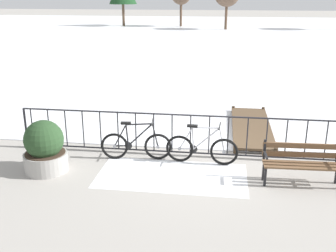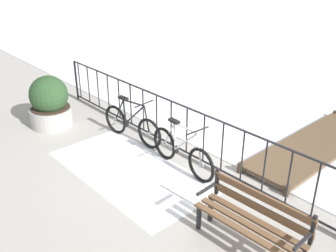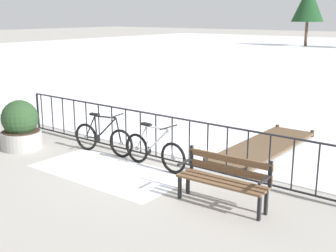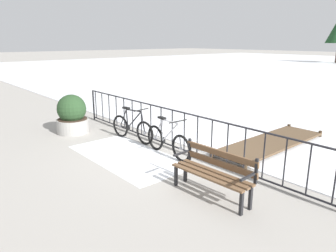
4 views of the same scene
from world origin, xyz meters
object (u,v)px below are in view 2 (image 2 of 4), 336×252
object	(u,v)px
bicycle_near_railing	(132,125)
park_bench	(253,217)
bicycle_second	(182,152)
planter_with_shrub	(50,103)

from	to	relation	value
bicycle_near_railing	park_bench	distance (m)	3.80
bicycle_second	bicycle_near_railing	bearing A→B (deg)	179.00
bicycle_second	park_bench	bearing A→B (deg)	-18.45
bicycle_near_railing	planter_with_shrub	xyz separation A→B (m)	(-1.88, -0.93, 0.18)
bicycle_near_railing	bicycle_second	bearing A→B (deg)	-1.00
park_bench	planter_with_shrub	size ratio (longest dim) A/B	1.36
bicycle_near_railing	park_bench	xyz separation A→B (m)	(3.72, -0.74, 0.14)
park_bench	planter_with_shrub	xyz separation A→B (m)	(-5.60, -0.18, 0.04)
bicycle_near_railing	park_bench	world-z (taller)	bicycle_near_railing
park_bench	planter_with_shrub	distance (m)	5.61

